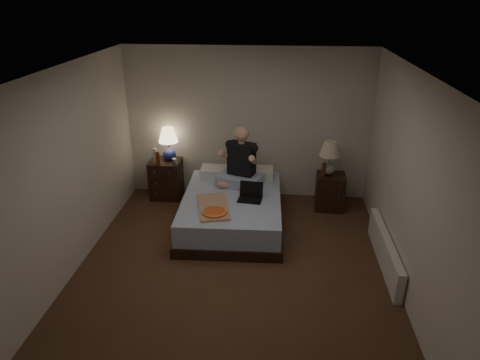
# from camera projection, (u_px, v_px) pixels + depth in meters

# --- Properties ---
(floor) EXTENTS (4.00, 4.50, 0.00)m
(floor) POSITION_uv_depth(u_px,v_px,m) (234.00, 269.00, 5.48)
(floor) COLOR #523623
(floor) RESTS_ON ground
(ceiling) EXTENTS (4.00, 4.50, 0.00)m
(ceiling) POSITION_uv_depth(u_px,v_px,m) (232.00, 71.00, 4.46)
(ceiling) COLOR white
(ceiling) RESTS_ON ground
(wall_back) EXTENTS (4.00, 0.00, 2.50)m
(wall_back) POSITION_uv_depth(u_px,v_px,m) (247.00, 124.00, 7.02)
(wall_back) COLOR beige
(wall_back) RESTS_ON ground
(wall_front) EXTENTS (4.00, 0.00, 2.50)m
(wall_front) POSITION_uv_depth(u_px,v_px,m) (199.00, 314.00, 2.93)
(wall_front) COLOR beige
(wall_front) RESTS_ON ground
(wall_left) EXTENTS (0.00, 4.50, 2.50)m
(wall_left) POSITION_uv_depth(u_px,v_px,m) (68.00, 174.00, 5.14)
(wall_left) COLOR beige
(wall_left) RESTS_ON ground
(wall_right) EXTENTS (0.00, 4.50, 2.50)m
(wall_right) POSITION_uv_depth(u_px,v_px,m) (410.00, 187.00, 4.81)
(wall_right) COLOR beige
(wall_right) RESTS_ON ground
(bed) EXTENTS (1.48, 1.94, 0.48)m
(bed) POSITION_uv_depth(u_px,v_px,m) (232.00, 210.00, 6.43)
(bed) COLOR #597AB3
(bed) RESTS_ON floor
(nightstand_left) EXTENTS (0.51, 0.46, 0.66)m
(nightstand_left) POSITION_uv_depth(u_px,v_px,m) (166.00, 179.00, 7.27)
(nightstand_left) COLOR black
(nightstand_left) RESTS_ON floor
(nightstand_right) EXTENTS (0.46, 0.42, 0.58)m
(nightstand_right) POSITION_uv_depth(u_px,v_px,m) (330.00, 192.00, 6.90)
(nightstand_right) COLOR black
(nightstand_right) RESTS_ON floor
(lamp_left) EXTENTS (0.33, 0.33, 0.56)m
(lamp_left) POSITION_uv_depth(u_px,v_px,m) (169.00, 144.00, 7.07)
(lamp_left) COLOR navy
(lamp_left) RESTS_ON nightstand_left
(lamp_right) EXTENTS (0.33, 0.33, 0.56)m
(lamp_right) POSITION_uv_depth(u_px,v_px,m) (329.00, 158.00, 6.69)
(lamp_right) COLOR gray
(lamp_right) RESTS_ON nightstand_right
(water_bottle) EXTENTS (0.07, 0.07, 0.25)m
(water_bottle) POSITION_uv_depth(u_px,v_px,m) (155.00, 156.00, 7.00)
(water_bottle) COLOR white
(water_bottle) RESTS_ON nightstand_left
(soda_can) EXTENTS (0.07, 0.07, 0.10)m
(soda_can) POSITION_uv_depth(u_px,v_px,m) (174.00, 161.00, 6.98)
(soda_can) COLOR #A4A49F
(soda_can) RESTS_ON nightstand_left
(beer_bottle_left) EXTENTS (0.06, 0.06, 0.23)m
(beer_bottle_left) POSITION_uv_depth(u_px,v_px,m) (158.00, 159.00, 6.91)
(beer_bottle_left) COLOR #5D260D
(beer_bottle_left) RESTS_ON nightstand_left
(beer_bottle_right) EXTENTS (0.06, 0.06, 0.23)m
(beer_bottle_right) POSITION_uv_depth(u_px,v_px,m) (324.00, 170.00, 6.68)
(beer_bottle_right) COLOR #58240C
(beer_bottle_right) RESTS_ON nightstand_right
(person) EXTENTS (0.80, 0.71, 0.93)m
(person) POSITION_uv_depth(u_px,v_px,m) (240.00, 157.00, 6.52)
(person) COLOR black
(person) RESTS_ON bed
(laptop) EXTENTS (0.37, 0.32, 0.24)m
(laptop) POSITION_uv_depth(u_px,v_px,m) (250.00, 193.00, 6.16)
(laptop) COLOR black
(laptop) RESTS_ON bed
(pizza_box) EXTENTS (0.57, 0.83, 0.08)m
(pizza_box) POSITION_uv_depth(u_px,v_px,m) (214.00, 212.00, 5.79)
(pizza_box) COLOR tan
(pizza_box) RESTS_ON bed
(radiator) EXTENTS (0.10, 1.60, 0.40)m
(radiator) POSITION_uv_depth(u_px,v_px,m) (385.00, 251.00, 5.50)
(radiator) COLOR silver
(radiator) RESTS_ON floor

